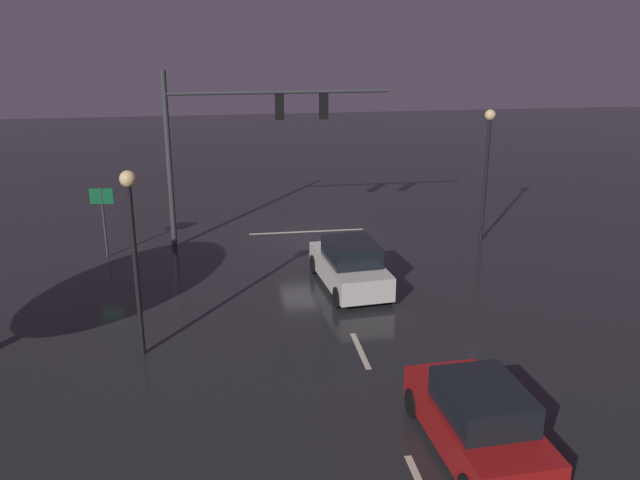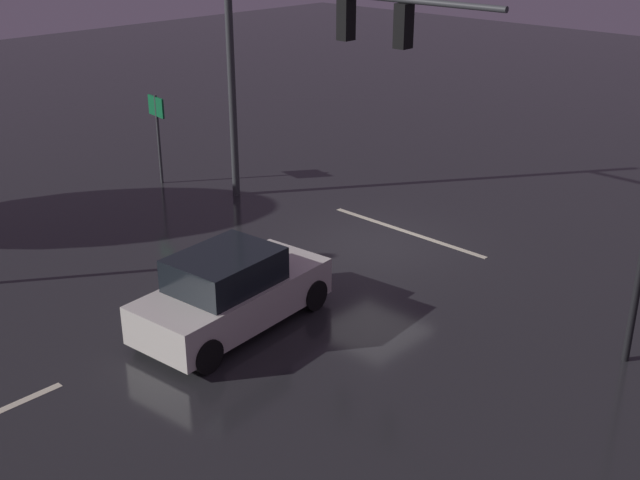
% 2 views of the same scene
% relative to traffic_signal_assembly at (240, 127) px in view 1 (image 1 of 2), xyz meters
% --- Properties ---
extents(ground_plane, '(80.00, 80.00, 0.00)m').
position_rel_traffic_signal_assembly_xyz_m(ground_plane, '(-2.78, 0.14, -4.80)').
color(ground_plane, '#232326').
extents(traffic_signal_assembly, '(8.89, 0.47, 7.01)m').
position_rel_traffic_signal_assembly_xyz_m(traffic_signal_assembly, '(0.00, 0.00, 0.00)').
color(traffic_signal_assembly, '#383A3D').
rests_on(traffic_signal_assembly, ground_plane).
extents(lane_dash_far, '(0.16, 2.20, 0.01)m').
position_rel_traffic_signal_assembly_xyz_m(lane_dash_far, '(-2.78, 4.14, -4.80)').
color(lane_dash_far, beige).
rests_on(lane_dash_far, ground_plane).
extents(lane_dash_mid, '(0.16, 2.20, 0.01)m').
position_rel_traffic_signal_assembly_xyz_m(lane_dash_mid, '(-2.78, 10.14, -4.80)').
color(lane_dash_mid, beige).
rests_on(lane_dash_mid, ground_plane).
extents(stop_bar, '(5.00, 0.16, 0.01)m').
position_rel_traffic_signal_assembly_xyz_m(stop_bar, '(-2.78, -1.19, -4.80)').
color(stop_bar, beige).
rests_on(stop_bar, ground_plane).
extents(car_approaching, '(2.27, 4.50, 1.70)m').
position_rel_traffic_signal_assembly_xyz_m(car_approaching, '(-3.39, 5.44, -4.00)').
color(car_approaching, silver).
rests_on(car_approaching, ground_plane).
extents(car_distant, '(2.11, 4.45, 1.70)m').
position_rel_traffic_signal_assembly_xyz_m(car_distant, '(-4.25, 15.15, -4.00)').
color(car_distant, maroon).
rests_on(car_distant, ground_plane).
extents(street_lamp_left_kerb, '(0.44, 0.44, 5.44)m').
position_rel_traffic_signal_assembly_xyz_m(street_lamp_left_kerb, '(-9.87, 1.07, -1.03)').
color(street_lamp_left_kerb, black).
rests_on(street_lamp_left_kerb, ground_plane).
extents(street_lamp_right_kerb, '(0.44, 0.44, 5.20)m').
position_rel_traffic_signal_assembly_xyz_m(street_lamp_right_kerb, '(3.22, 9.42, -1.18)').
color(street_lamp_right_kerb, black).
rests_on(street_lamp_right_kerb, ground_plane).
extents(route_sign, '(0.90, 0.18, 2.80)m').
position_rel_traffic_signal_assembly_xyz_m(route_sign, '(5.35, 0.92, -2.78)').
color(route_sign, '#383A3D').
rests_on(route_sign, ground_plane).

